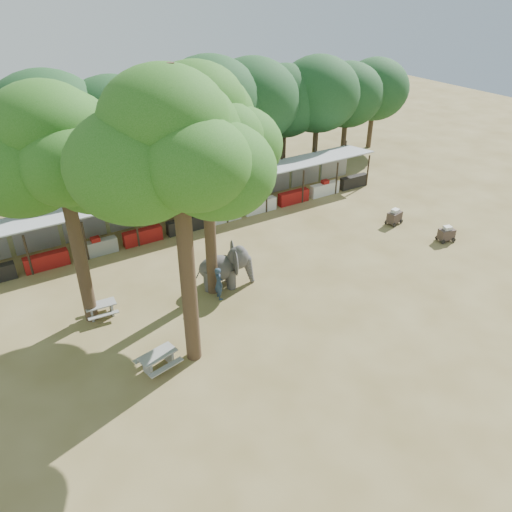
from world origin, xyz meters
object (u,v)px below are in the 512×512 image
yard_tree_center (172,149)px  picnic_table_near (158,359)px  elephant (226,267)px  handler (219,283)px  picnic_table_far (101,308)px  cart_back (394,217)px  cart_front (446,234)px  yard_tree_left (54,152)px  yard_tree_back (200,128)px

yard_tree_center → picnic_table_near: 8.81m
elephant → handler: bearing=-114.6°
picnic_table_far → cart_back: size_ratio=1.29×
picnic_table_near → cart_front: 19.30m
yard_tree_left → yard_tree_center: size_ratio=0.92×
cart_front → cart_back: 3.51m
picnic_table_near → yard_tree_left: bearing=94.6°
yard_tree_left → yard_tree_back: yard_tree_back is taller
elephant → handler: elephant is taller
yard_tree_back → elephant: (1.01, -0.03, -7.41)m
yard_tree_left → elephant: yard_tree_left is taller
yard_tree_left → cart_back: 21.26m
elephant → picnic_table_far: bearing=-166.1°
elephant → handler: (-0.88, -0.87, -0.24)m
yard_tree_left → picnic_table_far: (0.59, -0.27, -7.73)m
yard_tree_back → cart_front: 17.08m
yard_tree_left → picnic_table_near: yard_tree_left is taller
cart_back → cart_front: bearing=-84.8°
yard_tree_left → cart_back: yard_tree_left is taller
picnic_table_far → elephant: bearing=-2.3°
yard_tree_center → cart_back: 19.48m
elephant → picnic_table_far: (-6.41, 0.76, -0.67)m
handler → cart_back: handler is taller
yard_tree_back → picnic_table_near: (-4.46, -4.11, -8.03)m
picnic_table_near → cart_back: 18.87m
yard_tree_back → elephant: 7.47m
yard_tree_center → handler: 9.41m
picnic_table_far → cart_back: (19.23, -0.16, 0.05)m
yard_tree_back → picnic_table_near: 10.06m
yard_tree_back → picnic_table_near: bearing=-137.3°
cart_back → yard_tree_center: bearing=-175.8°
handler → cart_front: (14.68, -1.90, -0.40)m
picnic_table_near → elephant: bearing=24.6°
yard_tree_center → cart_back: size_ratio=10.17×
yard_tree_back → yard_tree_center: bearing=-126.9°
handler → cart_front: 14.81m
yard_tree_center → cart_front: (17.80, 1.20, -8.72)m
yard_tree_back → picnic_table_far: (-5.41, 0.73, -8.08)m
yard_tree_left → yard_tree_back: bearing=-9.5°
handler → cart_back: 13.78m
handler → picnic_table_near: bearing=131.4°
yard_tree_left → handler: (6.12, -1.90, -7.31)m
yard_tree_left → yard_tree_center: (3.00, -5.00, 1.01)m
yard_tree_left → picnic_table_far: size_ratio=7.24×
picnic_table_near → picnic_table_far: 4.94m
yard_tree_left → picnic_table_near: (1.54, -5.11, -7.68)m
yard_tree_back → handler: (0.12, -0.90, -7.65)m
cart_front → cart_back: cart_back is taller
yard_tree_center → picnic_table_near: yard_tree_center is taller
picnic_table_near → cart_back: cart_back is taller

